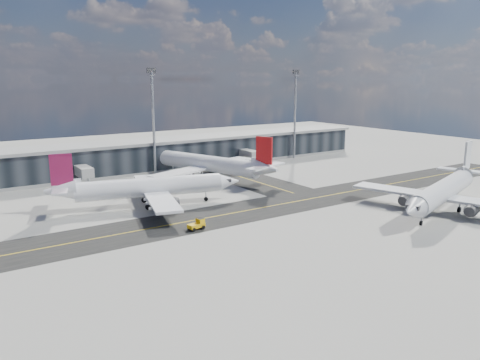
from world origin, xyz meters
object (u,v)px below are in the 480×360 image
(airliner_af, at_px, (147,188))
(service_van, at_px, (173,175))
(airliner_redtail, at_px, (209,164))
(baggage_tug, at_px, (198,224))
(airliner_near, at_px, (444,191))

(airliner_af, relative_size, service_van, 8.29)
(airliner_redtail, distance_m, baggage_tug, 42.24)
(airliner_redtail, height_order, airliner_near, airliner_redtail)
(airliner_af, xyz_separation_m, airliner_redtail, (24.00, 15.91, 0.25))
(airliner_near, height_order, service_van, airliner_near)
(service_van, bearing_deg, airliner_near, -71.78)
(airliner_af, bearing_deg, airliner_redtail, 138.34)
(airliner_af, relative_size, airliner_redtail, 0.96)
(airliner_redtail, height_order, baggage_tug, airliner_redtail)
(airliner_near, height_order, baggage_tug, airliner_near)
(airliner_af, xyz_separation_m, baggage_tug, (1.18, -19.50, -2.96))
(airliner_redtail, relative_size, service_van, 8.67)
(airliner_near, xyz_separation_m, service_van, (-30.99, 59.88, -3.40))
(airliner_af, height_order, baggage_tug, airliner_af)
(airliner_af, distance_m, airliner_near, 60.30)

